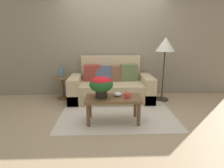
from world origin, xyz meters
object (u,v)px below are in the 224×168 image
at_px(couch, 111,87).
at_px(snack_bowl, 118,94).
at_px(coffee_table, 113,101).
at_px(table_vase, 61,72).
at_px(floor_lamp, 165,47).
at_px(side_table, 62,84).
at_px(potted_plant, 101,84).
at_px(coffee_mug, 127,96).

distance_m(couch, snack_bowl, 1.19).
height_order(coffee_table, table_vase, table_vase).
bearing_deg(snack_bowl, floor_lamp, 43.21).
bearing_deg(side_table, potted_plant, -53.41).
bearing_deg(coffee_table, potted_plant, 179.15).
bearing_deg(coffee_mug, table_vase, 135.75).
bearing_deg(potted_plant, side_table, 126.59).
relative_size(couch, snack_bowl, 13.58).
bearing_deg(couch, floor_lamp, -4.11).
distance_m(floor_lamp, coffee_mug, 1.74).
distance_m(coffee_mug, table_vase, 2.00).
height_order(potted_plant, table_vase, table_vase).
distance_m(snack_bowl, table_vase, 1.81).
bearing_deg(coffee_table, snack_bowl, 34.76).
relative_size(floor_lamp, snack_bowl, 10.35).
xyz_separation_m(side_table, coffee_mug, (1.41, -1.38, 0.13)).
bearing_deg(snack_bowl, couch, 93.85).
relative_size(side_table, potted_plant, 1.35).
height_order(side_table, potted_plant, potted_plant).
bearing_deg(floor_lamp, table_vase, 175.66).
bearing_deg(potted_plant, coffee_mug, -8.82).
bearing_deg(floor_lamp, couch, 175.89).
distance_m(coffee_table, side_table, 1.77).
relative_size(snack_bowl, table_vase, 0.48).
bearing_deg(coffee_table, couch, 89.89).
xyz_separation_m(coffee_mug, snack_bowl, (-0.15, 0.12, -0.01)).
distance_m(coffee_table, coffee_mug, 0.27).
height_order(couch, coffee_mug, couch).
xyz_separation_m(side_table, table_vase, (-0.01, 0.00, 0.29)).
bearing_deg(snack_bowl, coffee_table, -145.24).
bearing_deg(table_vase, snack_bowl, -44.79).
bearing_deg(side_table, coffee_mug, -44.39).
xyz_separation_m(floor_lamp, coffee_mug, (-1.00, -1.20, -0.74)).
height_order(potted_plant, coffee_mug, potted_plant).
xyz_separation_m(floor_lamp, table_vase, (-2.43, 0.18, -0.58)).
bearing_deg(coffee_mug, side_table, 135.61).
bearing_deg(coffee_mug, coffee_table, 164.26).
xyz_separation_m(side_table, potted_plant, (0.98, -1.32, 0.32)).
relative_size(couch, coffee_mug, 14.66).
bearing_deg(coffee_mug, potted_plant, 171.18).
height_order(couch, snack_bowl, couch).
bearing_deg(side_table, couch, -4.40).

